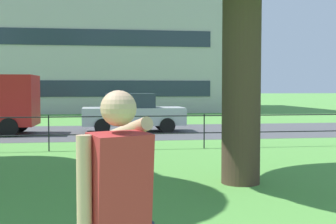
{
  "coord_description": "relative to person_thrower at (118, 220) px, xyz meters",
  "views": [
    {
      "loc": [
        1.46,
        1.37,
        1.74
      ],
      "look_at": [
        2.6,
        9.07,
        1.33
      ],
      "focal_mm": 47.97,
      "sensor_mm": 36.0,
      "label": 1
    }
  ],
  "objects": [
    {
      "name": "street_strip",
      "position": [
        -1.55,
        15.22,
        -0.93
      ],
      "size": [
        80.0,
        6.4,
        0.01
      ],
      "primitive_type": "cube",
      "color": "#4C4C51",
      "rests_on": "ground"
    },
    {
      "name": "park_fence",
      "position": [
        -1.55,
        9.95,
        -0.26
      ],
      "size": [
        35.2,
        0.04,
        1.0
      ],
      "color": "black",
      "rests_on": "ground"
    },
    {
      "name": "person_thrower",
      "position": [
        0.0,
        0.0,
        0.0
      ],
      "size": [
        0.48,
        0.85,
        1.73
      ],
      "color": "navy",
      "rests_on": "ground"
    },
    {
      "name": "car_silver_far_right",
      "position": [
        1.11,
        15.1,
        -0.16
      ],
      "size": [
        4.02,
        1.85,
        1.54
      ],
      "color": "#B7BABF",
      "rests_on": "ground"
    },
    {
      "name": "apartment_building_background",
      "position": [
        -7.48,
        35.73,
        6.17
      ],
      "size": [
        35.82,
        15.45,
        14.2
      ],
      "color": "#B7B2AD",
      "rests_on": "ground"
    }
  ]
}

